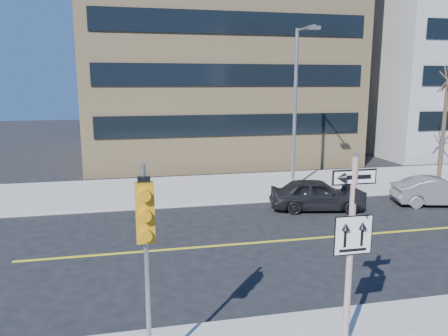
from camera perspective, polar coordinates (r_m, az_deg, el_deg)
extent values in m
plane|color=black|center=(12.17, 9.81, -16.15)|extent=(120.00, 120.00, 0.00)
cylinder|color=silver|center=(9.23, 16.11, -10.90)|extent=(0.13, 0.13, 4.00)
cylinder|color=gray|center=(8.70, 16.83, 1.63)|extent=(0.10, 0.10, 0.06)
cube|color=black|center=(8.77, 16.67, -1.14)|extent=(0.92, 0.03, 0.30)
cube|color=black|center=(8.85, 16.55, -3.36)|extent=(0.03, 0.92, 0.30)
cube|color=white|center=(9.01, 16.52, -8.42)|extent=(0.80, 0.03, 0.80)
cylinder|color=gray|center=(8.23, -10.03, -13.39)|extent=(0.09, 0.09, 4.00)
cube|color=orange|center=(7.62, -10.27, -5.77)|extent=(0.32, 0.22, 1.05)
sphere|color=#8C0705|center=(7.42, -10.33, -3.44)|extent=(0.17, 0.17, 0.17)
sphere|color=black|center=(7.51, -10.24, -6.03)|extent=(0.17, 0.17, 0.17)
sphere|color=black|center=(7.62, -10.15, -8.54)|extent=(0.17, 0.17, 0.17)
imported|color=black|center=(19.69, 12.03, -3.40)|extent=(2.41, 4.34, 1.40)
imported|color=slate|center=(22.26, 26.11, -2.77)|extent=(2.21, 4.13, 1.29)
cylinder|color=gray|center=(22.58, 9.24, 7.41)|extent=(0.18, 0.18, 8.00)
cylinder|color=gray|center=(21.76, 10.57, 17.52)|extent=(0.10, 2.20, 0.10)
cube|color=gray|center=(20.83, 11.66, 17.50)|extent=(0.55, 0.30, 0.16)
cylinder|color=#3B2F23|center=(27.48, 26.76, 4.70)|extent=(0.22, 0.22, 5.80)
cube|color=tan|center=(35.71, -2.18, 16.62)|extent=(18.00, 18.00, 18.00)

